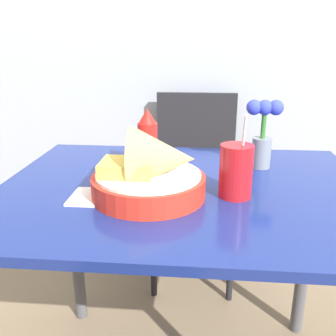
% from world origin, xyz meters
% --- Properties ---
extents(wall_window, '(7.00, 0.06, 2.60)m').
position_xyz_m(wall_window, '(0.00, 1.00, 1.30)').
color(wall_window, '#9EA8B7').
rests_on(wall_window, ground_plane).
extents(dining_table, '(1.06, 0.81, 0.78)m').
position_xyz_m(dining_table, '(0.00, 0.00, 0.66)').
color(dining_table, navy).
rests_on(dining_table, ground_plane).
extents(chair_far_window, '(0.40, 0.40, 0.93)m').
position_xyz_m(chair_far_window, '(0.02, 0.80, 0.55)').
color(chair_far_window, black).
rests_on(chair_far_window, ground_plane).
extents(food_basket, '(0.30, 0.30, 0.19)m').
position_xyz_m(food_basket, '(-0.08, -0.09, 0.84)').
color(food_basket, red).
rests_on(food_basket, dining_table).
extents(ketchup_bottle, '(0.06, 0.06, 0.19)m').
position_xyz_m(ketchup_bottle, '(-0.12, 0.14, 0.87)').
color(ketchup_bottle, red).
rests_on(ketchup_bottle, dining_table).
extents(drink_cup, '(0.09, 0.09, 0.22)m').
position_xyz_m(drink_cup, '(0.13, -0.07, 0.84)').
color(drink_cup, red).
rests_on(drink_cup, dining_table).
extents(flower_vase, '(0.11, 0.06, 0.22)m').
position_xyz_m(flower_vase, '(0.24, 0.19, 0.90)').
color(flower_vase, gray).
rests_on(flower_vase, dining_table).
extents(napkin, '(0.15, 0.12, 0.01)m').
position_xyz_m(napkin, '(-0.22, -0.11, 0.78)').
color(napkin, white).
rests_on(napkin, dining_table).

